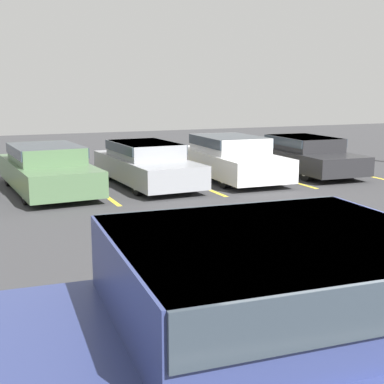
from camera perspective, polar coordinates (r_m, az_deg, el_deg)
stall_stripe_c at (r=14.74m, az=-10.19°, el=0.33°), size 0.12×4.72×0.01m
stall_stripe_d at (r=15.58m, az=-0.24°, el=1.08°), size 0.12×4.72×0.01m
stall_stripe_e at (r=16.85m, az=8.46°, el=1.71°), size 0.12×4.72×0.01m
stall_stripe_f at (r=18.45m, az=15.80°, el=2.22°), size 0.12×4.72×0.01m
pickup_truck at (r=4.13m, az=13.00°, el=-15.26°), size 6.31×2.48×1.71m
parked_sedan_b at (r=14.57m, az=-15.20°, el=2.58°), size 2.09×4.79×1.22m
parked_sedan_c at (r=15.15m, az=-4.97°, el=3.19°), size 1.90×4.73×1.20m
parked_sedan_d at (r=16.12m, az=4.07°, el=3.82°), size 1.96×4.70×1.28m
parked_sedan_e at (r=17.58m, az=11.90°, el=4.04°), size 1.99×4.70×1.17m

